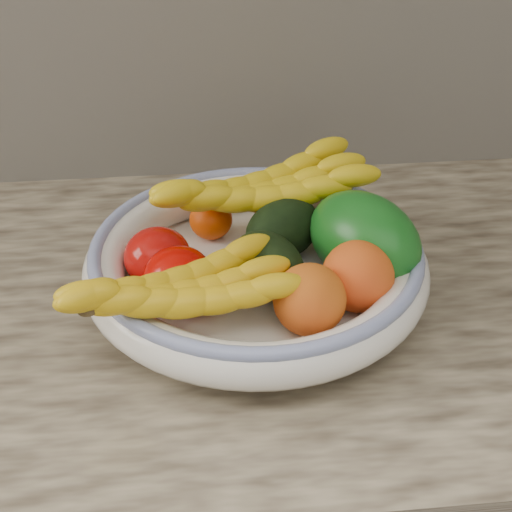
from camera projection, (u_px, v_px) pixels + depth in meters
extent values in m
cube|color=#C0AD89|center=(254.00, 302.00, 0.94)|extent=(2.44, 0.66, 0.04)
cube|color=beige|center=(231.00, 2.00, 1.05)|extent=(2.40, 0.02, 0.50)
cylinder|color=white|center=(256.00, 293.00, 0.91)|extent=(0.13, 0.13, 0.02)
cylinder|color=white|center=(256.00, 283.00, 0.90)|extent=(0.32, 0.32, 0.01)
torus|color=white|center=(256.00, 265.00, 0.89)|extent=(0.39, 0.39, 0.05)
torus|color=#344894|center=(256.00, 249.00, 0.88)|extent=(0.37, 0.37, 0.02)
ellipsoid|color=#E84A04|center=(211.00, 219.00, 0.96)|extent=(0.07, 0.07, 0.05)
ellipsoid|color=#F06205|center=(285.00, 215.00, 0.97)|extent=(0.07, 0.07, 0.05)
ellipsoid|color=#B10B06|center=(158.00, 257.00, 0.88)|extent=(0.10, 0.10, 0.07)
ellipsoid|color=#C00600|center=(178.00, 278.00, 0.84)|extent=(0.10, 0.10, 0.07)
ellipsoid|color=black|center=(268.00, 264.00, 0.86)|extent=(0.11, 0.12, 0.07)
ellipsoid|color=black|center=(283.00, 229.00, 0.92)|extent=(0.13, 0.12, 0.07)
ellipsoid|color=#0F5413|center=(364.00, 240.00, 0.88)|extent=(0.18, 0.19, 0.13)
ellipsoid|color=orange|center=(310.00, 300.00, 0.80)|extent=(0.10, 0.10, 0.08)
ellipsoid|color=orange|center=(358.00, 276.00, 0.84)|extent=(0.10, 0.10, 0.08)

